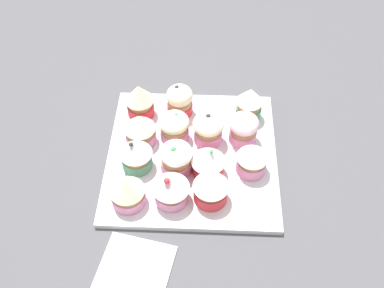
{
  "coord_description": "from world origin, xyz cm",
  "views": [
    {
      "loc": [
        53.62,
        2.2,
        69.65
      ],
      "look_at": [
        0.0,
        0.0,
        4.2
      ],
      "focal_mm": 41.7,
      "sensor_mm": 36.0,
      "label": 1
    }
  ],
  "objects_px": {
    "cupcake_1": "(140,128)",
    "cupcake_9": "(208,161)",
    "cupcake_6": "(176,158)",
    "cupcake_11": "(249,103)",
    "cupcake_0": "(140,100)",
    "cupcake_8": "(208,129)",
    "baking_tray": "(192,156)",
    "cupcake_3": "(127,190)",
    "cupcake_5": "(174,127)",
    "cupcake_7": "(171,188)",
    "cupcake_13": "(252,157)",
    "napkin": "(130,283)",
    "cupcake_12": "(243,128)",
    "cupcake_10": "(211,187)",
    "cupcake_4": "(180,100)",
    "cupcake_2": "(136,154)"
  },
  "relations": [
    {
      "from": "cupcake_12",
      "to": "cupcake_1",
      "type": "bearing_deg",
      "value": -86.88
    },
    {
      "from": "baking_tray",
      "to": "cupcake_8",
      "type": "height_order",
      "value": "cupcake_8"
    },
    {
      "from": "cupcake_6",
      "to": "cupcake_12",
      "type": "bearing_deg",
      "value": 122.1
    },
    {
      "from": "cupcake_0",
      "to": "cupcake_7",
      "type": "height_order",
      "value": "cupcake_0"
    },
    {
      "from": "cupcake_9",
      "to": "cupcake_6",
      "type": "bearing_deg",
      "value": -94.7
    },
    {
      "from": "cupcake_0",
      "to": "cupcake_8",
      "type": "xyz_separation_m",
      "value": [
        0.07,
        0.14,
        -0.01
      ]
    },
    {
      "from": "cupcake_0",
      "to": "cupcake_1",
      "type": "height_order",
      "value": "cupcake_0"
    },
    {
      "from": "cupcake_1",
      "to": "cupcake_4",
      "type": "distance_m",
      "value": 0.11
    },
    {
      "from": "cupcake_3",
      "to": "cupcake_8",
      "type": "distance_m",
      "value": 0.2
    },
    {
      "from": "cupcake_5",
      "to": "cupcake_11",
      "type": "distance_m",
      "value": 0.16
    },
    {
      "from": "baking_tray",
      "to": "cupcake_3",
      "type": "distance_m",
      "value": 0.16
    },
    {
      "from": "cupcake_9",
      "to": "cupcake_11",
      "type": "relative_size",
      "value": 0.91
    },
    {
      "from": "cupcake_6",
      "to": "cupcake_9",
      "type": "height_order",
      "value": "same"
    },
    {
      "from": "napkin",
      "to": "cupcake_3",
      "type": "bearing_deg",
      "value": -172.57
    },
    {
      "from": "cupcake_13",
      "to": "cupcake_2",
      "type": "bearing_deg",
      "value": -90.36
    },
    {
      "from": "baking_tray",
      "to": "cupcake_13",
      "type": "relative_size",
      "value": 4.43
    },
    {
      "from": "cupcake_1",
      "to": "cupcake_9",
      "type": "relative_size",
      "value": 1.01
    },
    {
      "from": "cupcake_5",
      "to": "cupcake_9",
      "type": "height_order",
      "value": "cupcake_9"
    },
    {
      "from": "baking_tray",
      "to": "cupcake_13",
      "type": "distance_m",
      "value": 0.13
    },
    {
      "from": "cupcake_7",
      "to": "cupcake_0",
      "type": "bearing_deg",
      "value": -159.36
    },
    {
      "from": "cupcake_10",
      "to": "napkin",
      "type": "xyz_separation_m",
      "value": [
        0.16,
        -0.13,
        -0.04
      ]
    },
    {
      "from": "cupcake_1",
      "to": "cupcake_4",
      "type": "xyz_separation_m",
      "value": [
        -0.08,
        0.07,
        -0.0
      ]
    },
    {
      "from": "cupcake_2",
      "to": "cupcake_12",
      "type": "height_order",
      "value": "cupcake_2"
    },
    {
      "from": "cupcake_8",
      "to": "cupcake_11",
      "type": "xyz_separation_m",
      "value": [
        -0.07,
        0.08,
        0.0
      ]
    },
    {
      "from": "cupcake_0",
      "to": "cupcake_5",
      "type": "relative_size",
      "value": 1.21
    },
    {
      "from": "baking_tray",
      "to": "napkin",
      "type": "relative_size",
      "value": 2.06
    },
    {
      "from": "baking_tray",
      "to": "cupcake_13",
      "type": "xyz_separation_m",
      "value": [
        0.03,
        0.11,
        0.04
      ]
    },
    {
      "from": "cupcake_0",
      "to": "cupcake_2",
      "type": "bearing_deg",
      "value": 3.53
    },
    {
      "from": "cupcake_12",
      "to": "cupcake_4",
      "type": "bearing_deg",
      "value": -118.74
    },
    {
      "from": "baking_tray",
      "to": "cupcake_10",
      "type": "height_order",
      "value": "cupcake_10"
    },
    {
      "from": "cupcake_10",
      "to": "cupcake_2",
      "type": "bearing_deg",
      "value": -115.97
    },
    {
      "from": "cupcake_3",
      "to": "cupcake_6",
      "type": "height_order",
      "value": "same"
    },
    {
      "from": "baking_tray",
      "to": "cupcake_3",
      "type": "xyz_separation_m",
      "value": [
        0.11,
        -0.11,
        0.04
      ]
    },
    {
      "from": "cupcake_4",
      "to": "cupcake_5",
      "type": "bearing_deg",
      "value": -5.3
    },
    {
      "from": "cupcake_7",
      "to": "cupcake_8",
      "type": "xyz_separation_m",
      "value": [
        -0.14,
        0.06,
        -0.0
      ]
    },
    {
      "from": "cupcake_0",
      "to": "cupcake_7",
      "type": "bearing_deg",
      "value": 20.64
    },
    {
      "from": "cupcake_5",
      "to": "cupcake_13",
      "type": "relative_size",
      "value": 0.87
    },
    {
      "from": "cupcake_11",
      "to": "cupcake_13",
      "type": "relative_size",
      "value": 1.04
    },
    {
      "from": "cupcake_5",
      "to": "cupcake_11",
      "type": "relative_size",
      "value": 0.83
    },
    {
      "from": "cupcake_4",
      "to": "cupcake_9",
      "type": "relative_size",
      "value": 1.02
    },
    {
      "from": "cupcake_0",
      "to": "cupcake_13",
      "type": "relative_size",
      "value": 1.05
    },
    {
      "from": "baking_tray",
      "to": "cupcake_4",
      "type": "xyz_separation_m",
      "value": [
        -0.11,
        -0.03,
        0.04
      ]
    },
    {
      "from": "cupcake_13",
      "to": "cupcake_10",
      "type": "bearing_deg",
      "value": -48.41
    },
    {
      "from": "cupcake_8",
      "to": "cupcake_12",
      "type": "distance_m",
      "value": 0.07
    },
    {
      "from": "cupcake_0",
      "to": "cupcake_10",
      "type": "height_order",
      "value": "cupcake_0"
    },
    {
      "from": "cupcake_0",
      "to": "cupcake_6",
      "type": "bearing_deg",
      "value": 30.58
    },
    {
      "from": "cupcake_4",
      "to": "cupcake_13",
      "type": "relative_size",
      "value": 0.97
    },
    {
      "from": "cupcake_3",
      "to": "cupcake_13",
      "type": "relative_size",
      "value": 0.95
    },
    {
      "from": "cupcake_1",
      "to": "cupcake_9",
      "type": "height_order",
      "value": "same"
    },
    {
      "from": "cupcake_2",
      "to": "cupcake_13",
      "type": "distance_m",
      "value": 0.22
    }
  ]
}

